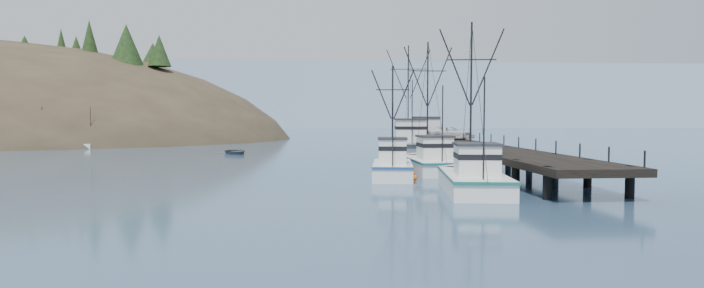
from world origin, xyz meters
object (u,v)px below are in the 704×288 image
(pier_shed, at_px, (426,127))
(pickup_truck, at_px, (451,133))
(pier, at_px, (482,150))
(trawler_mid, at_px, (392,167))
(trawler_near, at_px, (472,179))
(motorboat, at_px, (235,154))
(work_vessel, at_px, (409,146))
(trawler_far, at_px, (430,162))

(pier_shed, relative_size, pickup_truck, 0.54)
(pier_shed, bearing_deg, pier, -85.24)
(pier, height_order, trawler_mid, trawler_mid)
(trawler_near, distance_m, pickup_truck, 30.70)
(motorboat, bearing_deg, pier_shed, -29.95)
(work_vessel, xyz_separation_m, pier_shed, (2.95, 3.63, 2.19))
(trawler_near, bearing_deg, work_vessel, 87.20)
(pier, bearing_deg, motorboat, 143.31)
(trawler_far, bearing_deg, motorboat, 131.00)
(pier, bearing_deg, trawler_near, -110.47)
(pickup_truck, bearing_deg, pier_shed, 31.05)
(pier, distance_m, pier_shed, 18.14)
(trawler_far, height_order, pickup_truck, trawler_far)
(trawler_near, height_order, trawler_far, trawler_far)
(trawler_near, bearing_deg, motorboat, 119.64)
(trawler_far, distance_m, motorboat, 30.53)
(trawler_far, relative_size, pier_shed, 3.74)
(trawler_mid, bearing_deg, pier, 37.86)
(work_vessel, relative_size, pier_shed, 5.32)
(trawler_far, bearing_deg, pier, 31.39)
(pier, xyz_separation_m, work_vessel, (-4.45, 14.37, -0.46))
(pickup_truck, bearing_deg, pier, 178.89)
(work_vessel, bearing_deg, trawler_far, -94.86)
(trawler_far, bearing_deg, pickup_truck, 69.16)
(pier, height_order, motorboat, pier)
(trawler_far, xyz_separation_m, work_vessel, (1.53, 18.02, 0.41))
(trawler_far, xyz_separation_m, pier_shed, (4.49, 21.65, 2.60))
(trawler_mid, distance_m, motorboat, 31.54)
(trawler_mid, xyz_separation_m, motorboat, (-15.95, 27.19, -0.82))
(pier_shed, distance_m, motorboat, 24.78)
(trawler_far, xyz_separation_m, motorboat, (-20.02, 23.03, -0.82))
(trawler_near, bearing_deg, trawler_mid, 117.00)
(work_vessel, xyz_separation_m, pickup_truck, (5.19, -0.37, 1.59))
(pier, relative_size, pickup_truck, 7.46)
(work_vessel, distance_m, motorboat, 22.16)
(pier_shed, distance_m, pickup_truck, 4.62)
(work_vessel, distance_m, pickup_truck, 5.44)
(trawler_far, bearing_deg, work_vessel, 85.14)
(trawler_far, relative_size, pickup_truck, 2.03)
(pier, xyz_separation_m, pier_shed, (-1.50, 18.00, 1.73))
(trawler_mid, relative_size, work_vessel, 0.55)
(pier_shed, bearing_deg, motorboat, 176.78)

